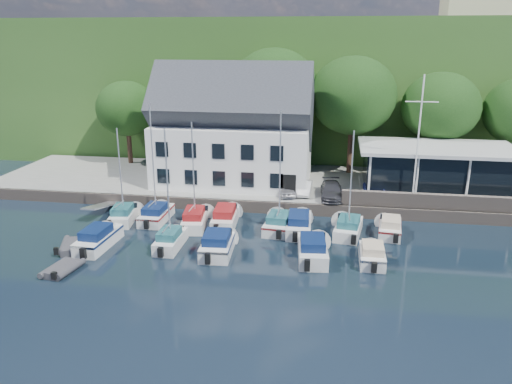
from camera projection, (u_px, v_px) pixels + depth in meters
ground at (293, 275)px, 30.87m from camera, size 180.00×180.00×0.00m
quay at (309, 187)px, 47.21m from camera, size 60.00×13.00×1.00m
quay_face at (304, 209)px, 41.08m from camera, size 60.00×0.30×1.00m
hillside at (324, 73)px, 86.89m from camera, size 160.00×75.00×16.00m
field_patch at (371, 24)px, 90.79m from camera, size 50.00×30.00×0.30m
harbor_building at (233, 136)px, 45.84m from camera, size 14.40×8.20×8.70m
club_pavilion at (435, 169)px, 43.40m from camera, size 13.20×7.20×4.10m
seawall at (457, 202)px, 39.35m from camera, size 18.00×0.50×1.20m
gangway at (106, 213)px, 41.79m from camera, size 1.20×6.00×1.40m
car_silver at (285, 188)px, 43.09m from camera, size 2.37×3.66×1.16m
car_white at (304, 188)px, 43.33m from camera, size 1.28×3.36×1.09m
car_dgrey at (331, 190)px, 42.26m from camera, size 2.03×4.50×1.28m
car_blue at (375, 191)px, 42.18m from camera, size 1.48×3.71×1.27m
flagpole at (418, 141)px, 39.36m from camera, size 2.49×0.20×10.38m
tree_0 at (128, 123)px, 52.80m from camera, size 6.39×6.39×8.73m
tree_1 at (190, 118)px, 52.12m from camera, size 7.28×7.28×9.96m
tree_2 at (274, 110)px, 50.15m from camera, size 8.86×8.86×12.11m
tree_3 at (352, 116)px, 48.54m from camera, size 8.36×8.36×11.42m
tree_4 at (439, 125)px, 47.61m from camera, size 7.32×7.32×10.01m
boat_r1_0 at (120, 171)px, 38.61m from camera, size 2.62×5.68×8.32m
boat_r1_1 at (153, 169)px, 38.68m from camera, size 1.99×5.82×8.52m
boat_r1_2 at (193, 173)px, 37.68m from camera, size 2.67×6.65×8.58m
boat_r1_3 at (225, 215)px, 39.00m from camera, size 2.29×6.67×1.51m
boat_r1_4 at (280, 176)px, 36.81m from camera, size 2.56×5.93×8.51m
boat_r1_5 at (299, 222)px, 37.63m from camera, size 2.20×6.63×1.50m
boat_r1_6 at (351, 180)px, 35.95m from camera, size 2.74×6.04×8.50m
boat_r1_7 at (390, 226)px, 37.04m from camera, size 2.26×5.39×1.38m
boat_r2_0 at (98, 236)px, 34.84m from camera, size 2.13×6.46×1.54m
boat_r2_1 at (168, 189)px, 33.71m from camera, size 1.68×5.37×8.49m
boat_r2_2 at (218, 242)px, 33.86m from camera, size 2.50×5.95×1.54m
boat_r2_3 at (313, 247)px, 33.05m from camera, size 2.61×6.42×1.57m
boat_r2_4 at (372, 253)px, 32.48m from camera, size 1.77×4.81×1.35m
dinghy_0 at (73, 245)px, 34.46m from camera, size 2.68×3.36×0.68m
dinghy_1 at (62, 268)px, 31.20m from camera, size 2.02×2.92×0.63m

